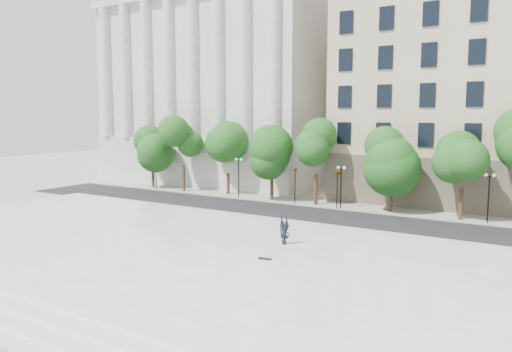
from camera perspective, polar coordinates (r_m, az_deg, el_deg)
The scene contains 11 objects.
ground at distance 32.63m, azimuth -14.88°, elevation -9.08°, with size 160.00×160.00×0.00m, color #AEABA5.
plaza at distance 34.61m, azimuth -11.24°, elevation -7.67°, with size 44.00×22.00×0.45m, color white.
street at distance 46.43m, azimuth 1.54°, elevation -4.06°, with size 60.00×8.00×0.02m, color black.
far_sidewalk at distance 51.61m, azimuth 4.92°, elevation -2.91°, with size 60.00×4.00×0.12m, color #B6B4A8.
building_west at distance 72.16m, azimuth -1.85°, elevation 10.14°, with size 31.50×27.65×25.60m.
traffic_light_west at distance 49.42m, azimuth 4.50°, elevation 0.85°, with size 0.36×1.62×4.15m.
traffic_light_east at distance 47.52m, azimuth 9.30°, elevation 0.68°, with size 0.93×1.93×4.26m.
person_lying at distance 33.09m, azimuth 3.27°, elevation -7.36°, with size 0.69×0.45×1.88m, color black.
skateboard at distance 29.75m, azimuth 1.00°, elevation -9.43°, with size 0.81×0.21×0.08m, color black.
street_trees at distance 50.28m, azimuth 5.02°, elevation 2.76°, with size 44.15×5.12×7.85m.
lamp_posts at distance 50.13m, azimuth 3.86°, elevation 0.07°, with size 37.28×0.28×4.36m.
Camera 1 is at (23.05, -21.32, 8.89)m, focal length 35.00 mm.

